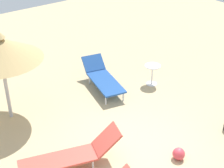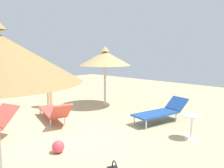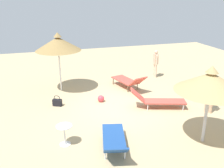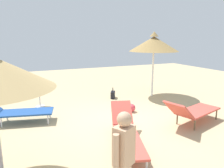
# 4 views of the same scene
# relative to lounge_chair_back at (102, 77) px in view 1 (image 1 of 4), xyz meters

# --- Properties ---
(ground) EXTENTS (24.00, 24.00, 0.10)m
(ground) POSITION_rel_lounge_chair_back_xyz_m (2.99, -1.19, -0.43)
(ground) COLOR tan
(lounge_chair_back) EXTENTS (2.14, 1.14, 0.75)m
(lounge_chair_back) POSITION_rel_lounge_chair_back_xyz_m (0.00, 0.00, 0.00)
(lounge_chair_back) COLOR #1E478C
(lounge_chair_back) RESTS_ON ground
(lounge_chair_near_right) EXTENTS (1.26, 2.36, 0.83)m
(lounge_chair_near_right) POSITION_rel_lounge_chair_back_xyz_m (2.43, -2.64, -0.01)
(lounge_chair_near_right) COLOR #CC4C3F
(lounge_chair_near_right) RESTS_ON ground
(side_table_round) EXTENTS (0.51, 0.51, 0.68)m
(side_table_round) POSITION_rel_lounge_chair_back_xyz_m (0.79, 1.40, 0.08)
(side_table_round) COLOR silver
(side_table_round) RESTS_ON ground
(beach_ball) EXTENTS (0.30, 0.30, 0.30)m
(beach_ball) POSITION_rel_lounge_chair_back_xyz_m (3.72, -0.54, -0.23)
(beach_ball) COLOR #D83F4C
(beach_ball) RESTS_ON ground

